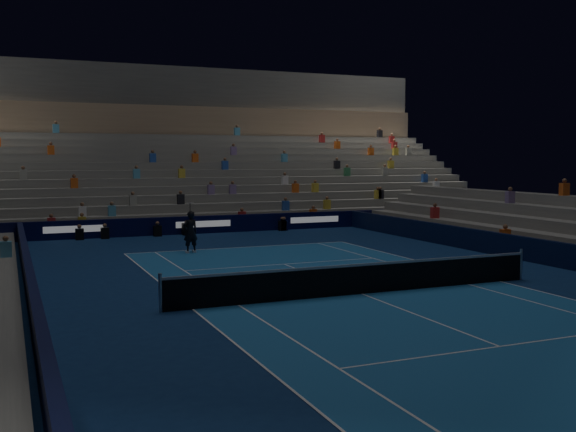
# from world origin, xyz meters

# --- Properties ---
(ground) EXTENTS (90.00, 90.00, 0.00)m
(ground) POSITION_xyz_m (0.00, 0.00, 0.00)
(ground) COLOR #0D2550
(ground) RESTS_ON ground
(court_surface) EXTENTS (10.97, 23.77, 0.01)m
(court_surface) POSITION_xyz_m (0.00, 0.00, 0.01)
(court_surface) COLOR #1B5896
(court_surface) RESTS_ON ground
(sponsor_barrier_far) EXTENTS (44.00, 0.25, 1.00)m
(sponsor_barrier_far) POSITION_xyz_m (0.00, 18.50, 0.50)
(sponsor_barrier_far) COLOR black
(sponsor_barrier_far) RESTS_ON ground
(sponsor_barrier_west) EXTENTS (0.25, 37.00, 1.00)m
(sponsor_barrier_west) POSITION_xyz_m (-9.70, 0.00, 0.50)
(sponsor_barrier_west) COLOR black
(sponsor_barrier_west) RESTS_ON ground
(grandstand_main) EXTENTS (44.00, 15.20, 11.20)m
(grandstand_main) POSITION_xyz_m (0.00, 27.90, 3.38)
(grandstand_main) COLOR slate
(grandstand_main) RESTS_ON ground
(tennis_net) EXTENTS (12.90, 0.10, 1.10)m
(tennis_net) POSITION_xyz_m (0.00, 0.00, 0.50)
(tennis_net) COLOR #B2B2B7
(tennis_net) RESTS_ON ground
(tennis_player) EXTENTS (0.76, 0.57, 1.91)m
(tennis_player) POSITION_xyz_m (-2.66, 11.07, 0.95)
(tennis_player) COLOR black
(tennis_player) RESTS_ON ground
(broadcast_camera) EXTENTS (0.52, 0.97, 0.66)m
(broadcast_camera) POSITION_xyz_m (-1.02, 18.02, 0.34)
(broadcast_camera) COLOR black
(broadcast_camera) RESTS_ON ground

